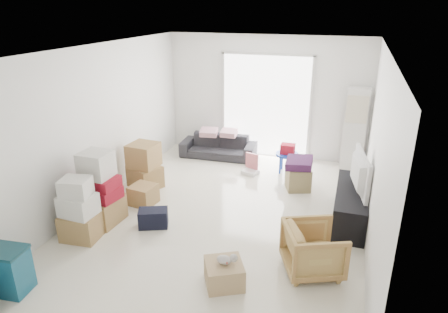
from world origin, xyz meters
The scene contains 21 objects.
room_shell centered at (0.00, 0.00, 1.35)m, with size 4.98×6.48×3.18m.
sliding_door centered at (0.00, 2.98, 1.24)m, with size 2.10×0.04×2.33m.
ac_tower centered at (1.95, 2.65, 0.88)m, with size 0.45×0.30×1.75m, color silver.
tv_console centered at (2.00, 0.45, 0.27)m, with size 0.48×1.62×0.54m, color black.
television centered at (2.00, 0.45, 0.61)m, with size 1.07×0.62×0.14m, color black.
sofa centered at (-0.96, 2.50, 0.33)m, with size 1.70×0.50×0.67m, color #292A2F.
pillow_left centered at (-1.17, 2.45, 0.73)m, with size 0.41×0.33×0.13m, color #B88696.
pillow_right centered at (-0.72, 2.55, 0.72)m, with size 0.34×0.27×0.12m, color #B88696.
armchair centered at (1.58, -1.09, 0.36)m, with size 0.71×0.66×0.73m, color tan.
storage_bins centered at (-1.90, -2.65, 0.30)m, with size 0.55×0.42×0.60m.
box_stack_a centered at (-1.80, -1.37, 0.44)m, with size 0.57×0.49×0.97m.
box_stack_b centered at (-1.80, -0.84, 0.52)m, with size 0.70×0.62×1.19m.
box_stack_c centered at (-1.77, 0.54, 0.42)m, with size 0.73×0.68×0.87m.
loose_box centered at (-1.46, -0.09, 0.17)m, with size 0.41×0.41×0.34m, color #A27A49.
duffel_bag centered at (-0.94, -0.73, 0.14)m, with size 0.45×0.27×0.29m, color black.
ottoman centered at (1.03, 1.35, 0.21)m, with size 0.43×0.43×0.43m, color #917E54.
blanket centered at (1.03, 1.35, 0.50)m, with size 0.47×0.47×0.14m, color #421D49.
kids_table centered at (0.69, 2.09, 0.44)m, with size 0.48×0.48×0.62m.
toy_walker centered at (-0.01, 1.81, 0.11)m, with size 0.37×0.35×0.41m.
wood_crate centered at (0.56, -1.70, 0.15)m, with size 0.46×0.46×0.30m, color tan.
plush_bunny centered at (0.59, -1.70, 0.36)m, with size 0.26×0.15×0.13m.
Camera 1 is at (1.85, -5.63, 3.31)m, focal length 32.00 mm.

